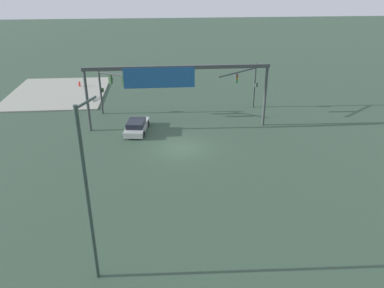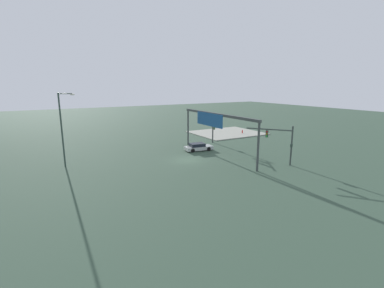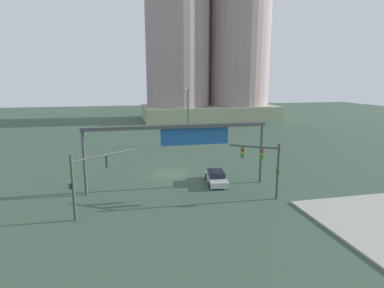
% 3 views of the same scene
% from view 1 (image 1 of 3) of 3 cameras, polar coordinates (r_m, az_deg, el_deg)
% --- Properties ---
extents(ground_plane, '(196.87, 196.87, 0.00)m').
position_cam_1_polar(ground_plane, '(34.30, -1.65, -0.61)').
color(ground_plane, '#354D3C').
extents(sidewalk_corner, '(11.89, 13.99, 0.15)m').
position_cam_1_polar(sidewalk_corner, '(52.61, -19.29, 7.23)').
color(sidewalk_corner, '#9B9C8F').
rests_on(sidewalk_corner, ground).
extents(traffic_signal_near_corner, '(5.09, 3.77, 5.19)m').
position_cam_1_polar(traffic_signal_near_corner, '(43.06, 8.16, 9.35)').
color(traffic_signal_near_corner, '#36403D').
rests_on(traffic_signal_near_corner, ground).
extents(traffic_signal_opposite_side, '(3.89, 2.79, 5.10)m').
position_cam_1_polar(traffic_signal_opposite_side, '(41.91, -12.32, 8.62)').
color(traffic_signal_opposite_side, '#383D3E').
rests_on(traffic_signal_opposite_side, ground).
extents(streetlamp_curved_arm, '(0.97, 1.97, 9.44)m').
position_cam_1_polar(streetlamp_curved_arm, '(18.70, -15.17, -6.19)').
color(streetlamp_curved_arm, '#30433C').
rests_on(streetlamp_curved_arm, ground).
extents(overhead_sign_gantry, '(17.80, 0.43, 6.32)m').
position_cam_1_polar(overhead_sign_gantry, '(37.01, -2.87, 9.87)').
color(overhead_sign_gantry, '#3D4444').
rests_on(overhead_sign_gantry, ground).
extents(sedan_car_approaching, '(2.39, 4.64, 1.21)m').
position_cam_1_polar(sedan_car_approaching, '(37.93, -8.25, 2.64)').
color(sedan_car_approaching, '#ADB4B0').
rests_on(sedan_car_approaching, ground).
extents(fire_hydrant_on_curb, '(0.33, 0.22, 0.71)m').
position_cam_1_polar(fire_hydrant_on_curb, '(54.24, -16.40, 8.57)').
color(fire_hydrant_on_curb, red).
rests_on(fire_hydrant_on_curb, sidewalk_corner).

